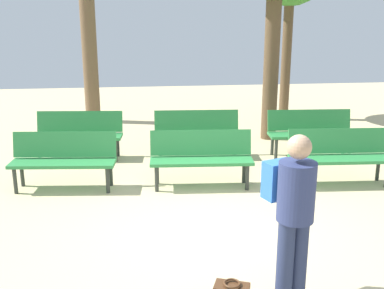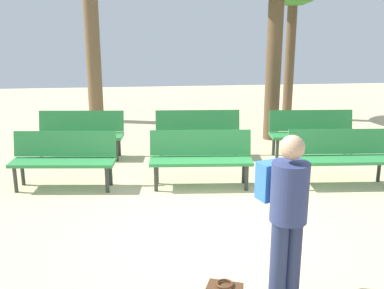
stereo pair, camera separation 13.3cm
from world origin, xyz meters
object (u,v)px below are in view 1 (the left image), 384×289
bench_r0_c1 (201,155)px  bench_r0_c2 (339,153)px  tree_2 (90,51)px  visitor_with_backpack (293,210)px  bench_r0_c0 (64,157)px  bench_r1_c1 (197,131)px  bench_r1_c2 (310,130)px  bench_r1_c0 (79,132)px

bench_r0_c1 → bench_r0_c2: size_ratio=1.00×
tree_2 → visitor_with_backpack: bearing=-72.8°
bench_r0_c0 → bench_r1_c1: 2.67m
bench_r0_c1 → visitor_with_backpack: size_ratio=0.99×
bench_r1_c1 → visitor_with_backpack: 4.76m
bench_r0_c0 → tree_2: tree_2 is taller
bench_r0_c1 → tree_2: tree_2 is taller
bench_r0_c0 → tree_2: size_ratio=0.47×
bench_r0_c1 → tree_2: bearing=117.2°
bench_r0_c1 → bench_r0_c2: bearing=-0.2°
bench_r1_c2 → visitor_with_backpack: bearing=-109.2°
bench_r1_c1 → tree_2: tree_2 is taller
bench_r1_c2 → tree_2: 5.74m
visitor_with_backpack → bench_r1_c2: bearing=-132.7°
bench_r1_c1 → visitor_with_backpack: bearing=-83.3°
bench_r0_c0 → bench_r1_c0: same height
tree_2 → visitor_with_backpack: size_ratio=2.12×
bench_r0_c1 → bench_r1_c1: 1.56m
visitor_with_backpack → bench_r0_c1: bearing=-102.9°
bench_r0_c1 → bench_r1_c0: same height
bench_r1_c0 → bench_r0_c0: bearing=-86.7°
bench_r0_c0 → bench_r1_c2: 4.58m
bench_r0_c1 → bench_r1_c2: (2.29, 1.35, 0.00)m
bench_r1_c2 → tree_2: size_ratio=0.46×
bench_r0_c0 → bench_r0_c1: same height
bench_r0_c0 → visitor_with_backpack: bearing=-47.0°
bench_r0_c2 → bench_r1_c0: same height
bench_r0_c0 → bench_r1_c2: (4.42, 1.21, 0.00)m
bench_r0_c0 → tree_2: 4.88m
bench_r1_c0 → bench_r0_c1: bearing=-34.4°
bench_r1_c1 → bench_r0_c1: bearing=-91.4°
bench_r0_c1 → bench_r1_c2: bearing=34.6°
bench_r1_c0 → bench_r1_c2: bearing=0.5°
bench_r0_c0 → bench_r1_c0: bearing=93.4°
bench_r1_c2 → tree_2: bearing=144.7°
bench_r1_c0 → visitor_with_backpack: bearing=-57.8°
bench_r0_c0 → bench_r1_c2: bearing=20.9°
visitor_with_backpack → bench_r1_c0: bearing=-83.3°
tree_2 → bench_r1_c1: bearing=-56.1°
bench_r1_c0 → bench_r1_c1: same height
bench_r1_c0 → bench_r1_c2: same height
bench_r1_c2 → visitor_with_backpack: 4.92m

